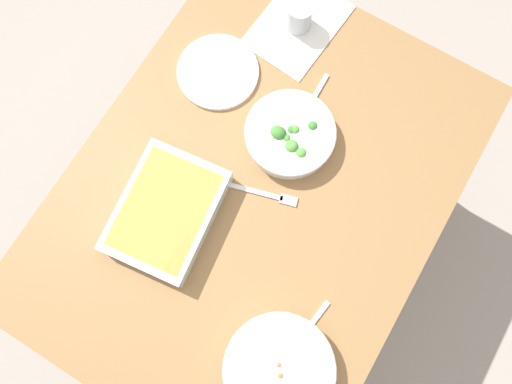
{
  "coord_description": "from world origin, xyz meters",
  "views": [
    {
      "loc": [
        0.22,
        0.13,
        1.88
      ],
      "look_at": [
        0.0,
        0.0,
        0.74
      ],
      "focal_mm": 32.29,
      "sensor_mm": 36.0,
      "label": 1
    }
  ],
  "objects_px": {
    "baking_dish": "(167,212)",
    "drink_cup": "(299,17)",
    "stew_bowl": "(279,369)",
    "spoon_by_stew": "(299,340)",
    "side_plate": "(218,72)",
    "fork_on_table": "(269,195)",
    "broccoli_bowl": "(290,135)",
    "spoon_by_broccoli": "(307,108)"
  },
  "relations": [
    {
      "from": "baking_dish",
      "to": "fork_on_table",
      "type": "relative_size",
      "value": 1.86
    },
    {
      "from": "baking_dish",
      "to": "spoon_by_stew",
      "type": "height_order",
      "value": "baking_dish"
    },
    {
      "from": "broccoli_bowl",
      "to": "baking_dish",
      "type": "distance_m",
      "value": 0.37
    },
    {
      "from": "broccoli_bowl",
      "to": "baking_dish",
      "type": "bearing_deg",
      "value": -25.99
    },
    {
      "from": "stew_bowl",
      "to": "side_plate",
      "type": "height_order",
      "value": "stew_bowl"
    },
    {
      "from": "baking_dish",
      "to": "side_plate",
      "type": "distance_m",
      "value": 0.4
    },
    {
      "from": "broccoli_bowl",
      "to": "fork_on_table",
      "type": "distance_m",
      "value": 0.16
    },
    {
      "from": "stew_bowl",
      "to": "broccoli_bowl",
      "type": "distance_m",
      "value": 0.56
    },
    {
      "from": "drink_cup",
      "to": "fork_on_table",
      "type": "distance_m",
      "value": 0.49
    },
    {
      "from": "broccoli_bowl",
      "to": "drink_cup",
      "type": "bearing_deg",
      "value": -153.82
    },
    {
      "from": "stew_bowl",
      "to": "broccoli_bowl",
      "type": "xyz_separation_m",
      "value": [
        -0.5,
        -0.26,
        -0.0
      ]
    },
    {
      "from": "broccoli_bowl",
      "to": "side_plate",
      "type": "relative_size",
      "value": 1.06
    },
    {
      "from": "fork_on_table",
      "to": "spoon_by_stew",
      "type": "bearing_deg",
      "value": 42.4
    },
    {
      "from": "broccoli_bowl",
      "to": "drink_cup",
      "type": "height_order",
      "value": "drink_cup"
    },
    {
      "from": "baking_dish",
      "to": "spoon_by_broccoli",
      "type": "xyz_separation_m",
      "value": [
        -0.42,
        0.16,
        -0.03
      ]
    },
    {
      "from": "side_plate",
      "to": "spoon_by_broccoli",
      "type": "xyz_separation_m",
      "value": [
        -0.03,
        0.26,
        -0.0
      ]
    },
    {
      "from": "stew_bowl",
      "to": "spoon_by_stew",
      "type": "height_order",
      "value": "stew_bowl"
    },
    {
      "from": "drink_cup",
      "to": "fork_on_table",
      "type": "bearing_deg",
      "value": 21.11
    },
    {
      "from": "baking_dish",
      "to": "drink_cup",
      "type": "distance_m",
      "value": 0.63
    },
    {
      "from": "fork_on_table",
      "to": "baking_dish",
      "type": "bearing_deg",
      "value": -48.15
    },
    {
      "from": "side_plate",
      "to": "baking_dish",
      "type": "bearing_deg",
      "value": 14.26
    },
    {
      "from": "drink_cup",
      "to": "fork_on_table",
      "type": "xyz_separation_m",
      "value": [
        0.46,
        0.18,
        -0.04
      ]
    },
    {
      "from": "baking_dish",
      "to": "drink_cup",
      "type": "xyz_separation_m",
      "value": [
        -0.63,
        0.01,
        0.0
      ]
    },
    {
      "from": "stew_bowl",
      "to": "baking_dish",
      "type": "relative_size",
      "value": 0.79
    },
    {
      "from": "stew_bowl",
      "to": "fork_on_table",
      "type": "distance_m",
      "value": 0.41
    },
    {
      "from": "spoon_by_stew",
      "to": "fork_on_table",
      "type": "relative_size",
      "value": 1.0
    },
    {
      "from": "stew_bowl",
      "to": "spoon_by_broccoli",
      "type": "distance_m",
      "value": 0.65
    },
    {
      "from": "baking_dish",
      "to": "spoon_by_stew",
      "type": "xyz_separation_m",
      "value": [
        0.09,
        0.43,
        -0.03
      ]
    },
    {
      "from": "stew_bowl",
      "to": "spoon_by_broccoli",
      "type": "xyz_separation_m",
      "value": [
        -0.6,
        -0.26,
        -0.03
      ]
    },
    {
      "from": "side_plate",
      "to": "spoon_by_broccoli",
      "type": "distance_m",
      "value": 0.26
    },
    {
      "from": "baking_dish",
      "to": "side_plate",
      "type": "bearing_deg",
      "value": -165.74
    },
    {
      "from": "broccoli_bowl",
      "to": "side_plate",
      "type": "bearing_deg",
      "value": -103.52
    },
    {
      "from": "stew_bowl",
      "to": "baking_dish",
      "type": "distance_m",
      "value": 0.45
    },
    {
      "from": "drink_cup",
      "to": "spoon_by_stew",
      "type": "relative_size",
      "value": 0.48
    },
    {
      "from": "drink_cup",
      "to": "stew_bowl",
      "type": "bearing_deg",
      "value": 26.95
    },
    {
      "from": "spoon_by_stew",
      "to": "fork_on_table",
      "type": "bearing_deg",
      "value": -137.6
    },
    {
      "from": "spoon_by_broccoli",
      "to": "broccoli_bowl",
      "type": "bearing_deg",
      "value": 1.95
    },
    {
      "from": "stew_bowl",
      "to": "baking_dish",
      "type": "height_order",
      "value": "baking_dish"
    },
    {
      "from": "drink_cup",
      "to": "fork_on_table",
      "type": "relative_size",
      "value": 0.49
    },
    {
      "from": "baking_dish",
      "to": "side_plate",
      "type": "xyz_separation_m",
      "value": [
        -0.39,
        -0.1,
        -0.03
      ]
    },
    {
      "from": "stew_bowl",
      "to": "drink_cup",
      "type": "distance_m",
      "value": 0.9
    },
    {
      "from": "stew_bowl",
      "to": "spoon_by_broccoli",
      "type": "height_order",
      "value": "stew_bowl"
    }
  ]
}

